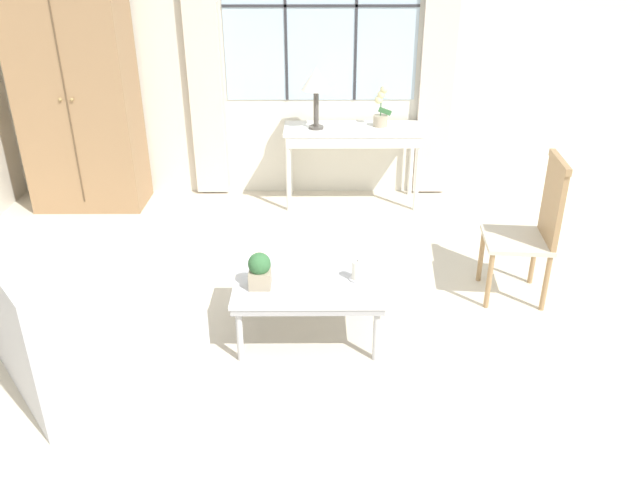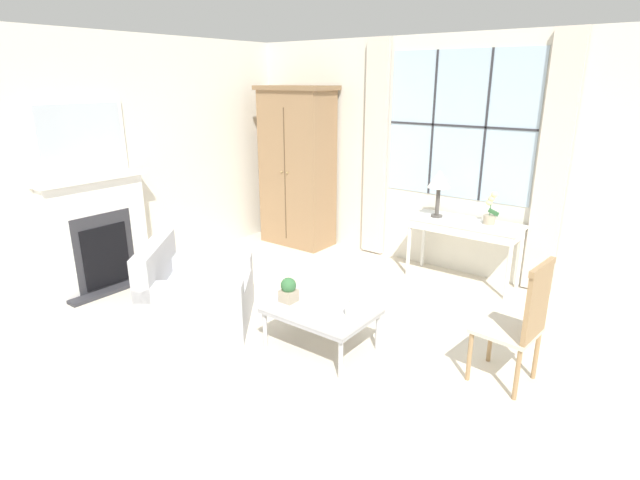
# 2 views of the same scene
# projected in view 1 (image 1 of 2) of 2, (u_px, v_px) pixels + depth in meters

# --- Properties ---
(ground_plane) EXTENTS (14.00, 14.00, 0.00)m
(ground_plane) POSITION_uv_depth(u_px,v_px,m) (324.00, 377.00, 3.67)
(ground_plane) COLOR beige
(wall_back_windowed) EXTENTS (7.20, 0.14, 2.80)m
(wall_back_windowed) POSITION_uv_depth(u_px,v_px,m) (321.00, 48.00, 5.77)
(wall_back_windowed) COLOR silver
(wall_back_windowed) RESTS_ON ground_plane
(armoire) EXTENTS (1.08, 0.60, 2.22)m
(armoire) POSITION_uv_depth(u_px,v_px,m) (76.00, 88.00, 5.59)
(armoire) COLOR #93704C
(armoire) RESTS_ON ground_plane
(console_table) EXTENTS (1.27, 0.48, 0.75)m
(console_table) POSITION_uv_depth(u_px,v_px,m) (352.00, 136.00, 5.81)
(console_table) COLOR white
(console_table) RESTS_ON ground_plane
(table_lamp) EXTENTS (0.27, 0.27, 0.56)m
(table_lamp) POSITION_uv_depth(u_px,v_px,m) (316.00, 81.00, 5.55)
(table_lamp) COLOR #4C4742
(table_lamp) RESTS_ON console_table
(potted_orchid) EXTENTS (0.17, 0.13, 0.37)m
(potted_orchid) POSITION_uv_depth(u_px,v_px,m) (381.00, 111.00, 5.75)
(potted_orchid) COLOR tan
(potted_orchid) RESTS_ON console_table
(armchair_upholstered) EXTENTS (1.35, 1.35, 0.83)m
(armchair_upholstered) POSITION_uv_depth(u_px,v_px,m) (91.00, 328.00, 3.65)
(armchair_upholstered) COLOR #B2B2B7
(armchair_upholstered) RESTS_ON ground_plane
(side_chair_wooden) EXTENTS (0.48, 0.48, 1.04)m
(side_chair_wooden) POSITION_uv_depth(u_px,v_px,m) (535.00, 223.00, 4.27)
(side_chair_wooden) COLOR beige
(side_chair_wooden) RESTS_ON ground_plane
(coffee_table) EXTENTS (0.92, 0.67, 0.41)m
(coffee_table) POSITION_uv_depth(u_px,v_px,m) (308.00, 285.00, 3.93)
(coffee_table) COLOR #BCBCC1
(coffee_table) RESTS_ON ground_plane
(potted_plant_small) EXTENTS (0.14, 0.14, 0.23)m
(potted_plant_small) POSITION_uv_depth(u_px,v_px,m) (260.00, 270.00, 3.78)
(potted_plant_small) COLOR tan
(potted_plant_small) RESTS_ON coffee_table
(pillar_candle) EXTENTS (0.10, 0.10, 0.14)m
(pillar_candle) POSITION_uv_depth(u_px,v_px,m) (357.00, 271.00, 3.87)
(pillar_candle) COLOR silver
(pillar_candle) RESTS_ON coffee_table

